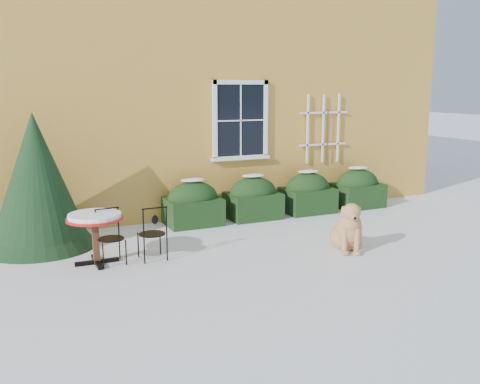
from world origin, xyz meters
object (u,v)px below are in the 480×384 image
dog (348,230)px  evergreen_shrub (38,194)px  patio_chair_near (153,233)px  patio_chair_far (110,236)px  bistro_table (95,222)px

dog → evergreen_shrub: bearing=175.9°
patio_chair_near → patio_chair_far: bearing=-11.7°
patio_chair_near → bistro_table: bearing=-12.1°
bistro_table → patio_chair_far: (0.21, -0.05, -0.24)m
patio_chair_far → dog: (3.66, -0.99, -0.07)m
patio_chair_near → patio_chair_far: patio_chair_near is taller
patio_chair_near → dog: 3.15m
evergreen_shrub → dog: size_ratio=2.45×
bistro_table → patio_chair_far: patio_chair_far is taller
patio_chair_near → dog: size_ratio=0.94×
bistro_table → patio_chair_near: (0.84, -0.16, -0.22)m
evergreen_shrub → patio_chair_far: evergreen_shrub is taller
evergreen_shrub → bistro_table: evergreen_shrub is taller
patio_chair_far → evergreen_shrub: bearing=119.7°
patio_chair_near → dog: (3.03, -0.87, -0.09)m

